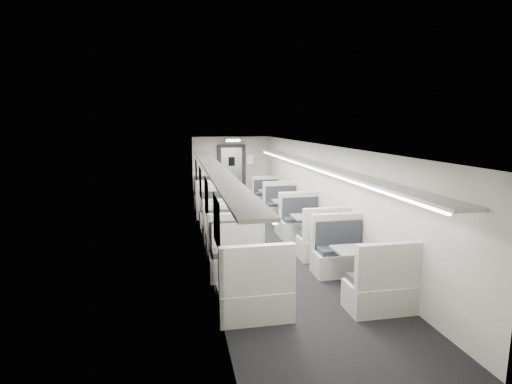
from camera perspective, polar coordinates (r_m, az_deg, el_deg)
name	(u,v)px	position (r m, az deg, el deg)	size (l,w,h in m)	color
room	(264,194)	(9.84, 1.17, -0.28)	(3.24, 12.24, 2.64)	black
booth_left_a	(211,200)	(13.35, -6.38, -1.10)	(1.12, 2.26, 1.21)	silver
booth_left_b	(220,219)	(10.83, -5.18, -3.88)	(1.02, 2.06, 1.10)	silver
booth_left_c	(231,244)	(8.73, -3.62, -7.37)	(0.97, 1.96, 1.05)	silver
booth_left_d	(245,272)	(6.98, -1.55, -11.40)	(1.12, 2.27, 1.21)	silver
booth_right_a	(271,200)	(13.50, 2.18, -1.16)	(0.97, 1.97, 1.05)	silver
booth_right_b	(289,213)	(11.46, 4.67, -3.00)	(1.07, 2.16, 1.16)	silver
booth_right_c	(311,231)	(9.63, 7.90, -5.54)	(1.08, 2.19, 1.17)	silver
booth_right_d	(359,269)	(7.40, 14.43, -10.58)	(1.07, 2.18, 1.16)	silver
passenger	(215,189)	(13.06, -5.83, 0.44)	(0.59, 0.39, 1.61)	black
window_a	(196,173)	(12.97, -8.53, 2.75)	(0.02, 1.18, 0.84)	black
window_b	(200,183)	(10.80, -7.95, 1.34)	(0.02, 1.18, 0.84)	black
window_c	(207,198)	(8.63, -7.08, -0.79)	(0.02, 1.18, 0.84)	black
window_d	(217,222)	(6.49, -5.63, -4.32)	(0.02, 1.18, 0.84)	black
luggage_rack_left	(214,168)	(9.26, -5.97, 3.50)	(0.46, 10.40, 0.09)	silver
luggage_rack_right	(317,165)	(9.80, 8.70, 3.79)	(0.46, 10.40, 0.09)	silver
vestibule_door	(232,172)	(15.65, -3.51, 2.91)	(1.10, 0.13, 2.10)	black
exit_sign	(233,140)	(15.07, -3.30, 7.37)	(0.62, 0.12, 0.16)	black
wall_notice	(250,160)	(15.71, -0.80, 4.64)	(0.32, 0.02, 0.40)	white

